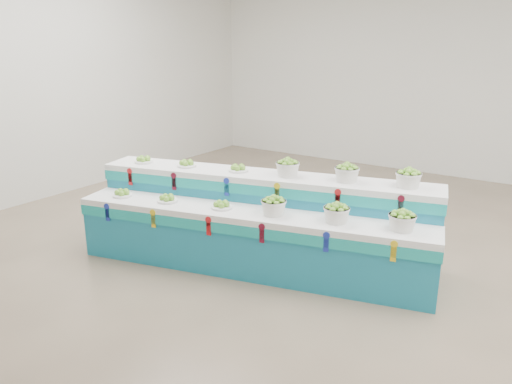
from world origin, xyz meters
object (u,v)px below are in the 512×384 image
(plate_upper_mid, at_px, (187,163))
(basket_upper_right, at_px, (408,178))
(basket_lower_left, at_px, (274,206))
(display_stand, at_px, (256,222))

(plate_upper_mid, height_order, basket_upper_right, basket_upper_right)
(plate_upper_mid, bearing_deg, basket_lower_left, -7.21)
(display_stand, relative_size, basket_upper_right, 15.03)
(display_stand, bearing_deg, basket_lower_left, -40.70)
(display_stand, xyz_separation_m, plate_upper_mid, (-1.03, 0.00, 0.56))
(display_stand, distance_m, basket_lower_left, 0.49)
(basket_upper_right, bearing_deg, basket_lower_left, -145.17)
(basket_lower_left, relative_size, plate_upper_mid, 1.14)
(basket_upper_right, bearing_deg, plate_upper_mid, -165.95)
(display_stand, bearing_deg, plate_upper_mid, 165.89)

